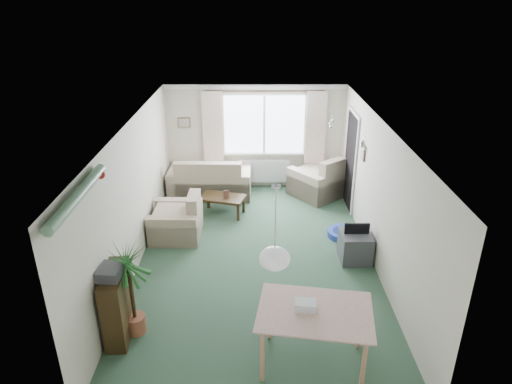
{
  "coord_description": "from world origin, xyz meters",
  "views": [
    {
      "loc": [
        -0.04,
        -6.74,
        4.3
      ],
      "look_at": [
        0.0,
        0.3,
        1.15
      ],
      "focal_mm": 32.0,
      "sensor_mm": 36.0,
      "label": 1
    }
  ],
  "objects_px": {
    "coffee_table": "(223,205)",
    "dining_table": "(313,338)",
    "pet_bed": "(343,233)",
    "armchair_corner": "(318,175)",
    "armchair_left": "(176,215)",
    "houseplant": "(131,290)",
    "sofa": "(210,176)",
    "bookshelf": "(118,304)",
    "tv_cube": "(355,246)"
  },
  "relations": [
    {
      "from": "coffee_table",
      "to": "dining_table",
      "type": "bearing_deg",
      "value": -71.7
    },
    {
      "from": "pet_bed",
      "to": "armchair_corner",
      "type": "bearing_deg",
      "value": 97.04
    },
    {
      "from": "armchair_corner",
      "to": "dining_table",
      "type": "distance_m",
      "value": 5.16
    },
    {
      "from": "armchair_left",
      "to": "dining_table",
      "type": "distance_m",
      "value": 3.91
    },
    {
      "from": "armchair_left",
      "to": "houseplant",
      "type": "height_order",
      "value": "houseplant"
    },
    {
      "from": "armchair_corner",
      "to": "coffee_table",
      "type": "relative_size",
      "value": 1.18
    },
    {
      "from": "houseplant",
      "to": "dining_table",
      "type": "xyz_separation_m",
      "value": [
        2.34,
        -0.58,
        -0.29
      ]
    },
    {
      "from": "houseplant",
      "to": "sofa",
      "type": "bearing_deg",
      "value": 82.12
    },
    {
      "from": "armchair_corner",
      "to": "dining_table",
      "type": "height_order",
      "value": "armchair_corner"
    },
    {
      "from": "houseplant",
      "to": "pet_bed",
      "type": "relative_size",
      "value": 2.35
    },
    {
      "from": "coffee_table",
      "to": "dining_table",
      "type": "relative_size",
      "value": 0.7
    },
    {
      "from": "armchair_left",
      "to": "pet_bed",
      "type": "relative_size",
      "value": 1.64
    },
    {
      "from": "sofa",
      "to": "armchair_corner",
      "type": "xyz_separation_m",
      "value": [
        2.43,
        -0.02,
        0.02
      ]
    },
    {
      "from": "dining_table",
      "to": "bookshelf",
      "type": "bearing_deg",
      "value": 167.9
    },
    {
      "from": "sofa",
      "to": "dining_table",
      "type": "distance_m",
      "value": 5.41
    },
    {
      "from": "coffee_table",
      "to": "armchair_corner",
      "type": "bearing_deg",
      "value": 24.98
    },
    {
      "from": "coffee_table",
      "to": "houseplant",
      "type": "distance_m",
      "value": 3.71
    },
    {
      "from": "armchair_corner",
      "to": "bookshelf",
      "type": "bearing_deg",
      "value": 16.01
    },
    {
      "from": "armchair_left",
      "to": "pet_bed",
      "type": "distance_m",
      "value": 3.17
    },
    {
      "from": "coffee_table",
      "to": "armchair_left",
      "type": "bearing_deg",
      "value": -132.39
    },
    {
      "from": "houseplant",
      "to": "pet_bed",
      "type": "height_order",
      "value": "houseplant"
    },
    {
      "from": "bookshelf",
      "to": "armchair_left",
      "type": "bearing_deg",
      "value": 78.73
    },
    {
      "from": "houseplant",
      "to": "dining_table",
      "type": "relative_size",
      "value": 1.08
    },
    {
      "from": "armchair_corner",
      "to": "armchair_left",
      "type": "relative_size",
      "value": 1.1
    },
    {
      "from": "bookshelf",
      "to": "tv_cube",
      "type": "distance_m",
      "value": 4.0
    },
    {
      "from": "houseplant",
      "to": "pet_bed",
      "type": "distance_m",
      "value": 4.26
    },
    {
      "from": "bookshelf",
      "to": "coffee_table",
      "type": "bearing_deg",
      "value": 68.03
    },
    {
      "from": "houseplant",
      "to": "dining_table",
      "type": "height_order",
      "value": "houseplant"
    },
    {
      "from": "armchair_corner",
      "to": "coffee_table",
      "type": "distance_m",
      "value": 2.32
    },
    {
      "from": "coffee_table",
      "to": "tv_cube",
      "type": "xyz_separation_m",
      "value": [
        2.38,
        -1.75,
        0.05
      ]
    },
    {
      "from": "armchair_corner",
      "to": "bookshelf",
      "type": "relative_size",
      "value": 1.07
    },
    {
      "from": "tv_cube",
      "to": "pet_bed",
      "type": "xyz_separation_m",
      "value": [
        -0.05,
        0.81,
        -0.2
      ]
    },
    {
      "from": "coffee_table",
      "to": "houseplant",
      "type": "height_order",
      "value": "houseplant"
    },
    {
      "from": "armchair_left",
      "to": "armchair_corner",
      "type": "bearing_deg",
      "value": 123.67
    },
    {
      "from": "coffee_table",
      "to": "pet_bed",
      "type": "xyz_separation_m",
      "value": [
        2.33,
        -0.94,
        -0.14
      ]
    },
    {
      "from": "sofa",
      "to": "armchair_left",
      "type": "relative_size",
      "value": 1.9
    },
    {
      "from": "armchair_left",
      "to": "coffee_table",
      "type": "height_order",
      "value": "armchair_left"
    },
    {
      "from": "houseplant",
      "to": "tv_cube",
      "type": "relative_size",
      "value": 2.44
    },
    {
      "from": "sofa",
      "to": "coffee_table",
      "type": "height_order",
      "value": "sofa"
    },
    {
      "from": "armchair_corner",
      "to": "armchair_left",
      "type": "height_order",
      "value": "armchair_corner"
    },
    {
      "from": "armchair_left",
      "to": "houseplant",
      "type": "relative_size",
      "value": 0.7
    },
    {
      "from": "armchair_corner",
      "to": "houseplant",
      "type": "relative_size",
      "value": 0.77
    },
    {
      "from": "houseplant",
      "to": "tv_cube",
      "type": "height_order",
      "value": "houseplant"
    },
    {
      "from": "houseplant",
      "to": "dining_table",
      "type": "bearing_deg",
      "value": -14.01
    },
    {
      "from": "coffee_table",
      "to": "bookshelf",
      "type": "height_order",
      "value": "bookshelf"
    },
    {
      "from": "sofa",
      "to": "pet_bed",
      "type": "bearing_deg",
      "value": 145.15
    },
    {
      "from": "bookshelf",
      "to": "dining_table",
      "type": "distance_m",
      "value": 2.59
    },
    {
      "from": "armchair_left",
      "to": "tv_cube",
      "type": "distance_m",
      "value": 3.31
    },
    {
      "from": "armchair_left",
      "to": "houseplant",
      "type": "bearing_deg",
      "value": -2.31
    },
    {
      "from": "pet_bed",
      "to": "armchair_left",
      "type": "bearing_deg",
      "value": 179.28
    }
  ]
}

